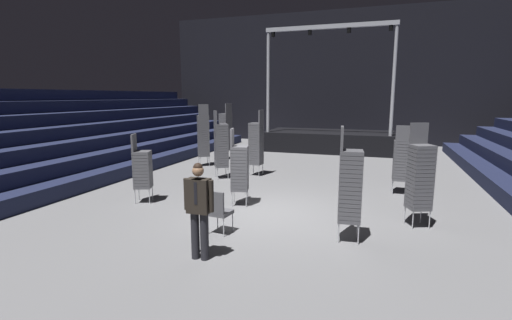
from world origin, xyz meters
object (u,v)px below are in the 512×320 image
Objects in this scene: chair_stack_aisle_left at (401,160)px; chair_stack_mid_centre at (420,176)px; man_with_tie at (199,205)px; chair_stack_rear_left at (226,131)px; chair_stack_front_left at (142,168)px; chair_stack_mid_left at (221,145)px; chair_stack_rear_right at (239,167)px; chair_stack_mid_right at (203,135)px; chair_stack_rear_centre at (256,143)px; stage_riser at (329,139)px; chair_stack_front_right at (350,185)px; loose_chair_near_man at (218,209)px.

chair_stack_mid_centre is at bearing -85.39° from chair_stack_aisle_left.
man_with_tie is 0.68× the size of chair_stack_rear_left.
chair_stack_front_left is 3.53m from chair_stack_mid_left.
chair_stack_front_left is 0.82× the size of chair_stack_mid_centre.
chair_stack_mid_left is at bearing -161.51° from chair_stack_rear_right.
chair_stack_mid_right reaches higher than chair_stack_rear_centre.
chair_stack_rear_right is at bearing -94.64° from stage_riser.
chair_stack_front_right is 2.44× the size of loose_chair_near_man.
chair_stack_mid_right is (-6.45, 6.33, 0.13)m from chair_stack_front_right.
chair_stack_mid_centre is at bearing -72.59° from stage_riser.
chair_stack_mid_left reaches higher than chair_stack_mid_centre.
chair_stack_mid_left reaches higher than chair_stack_front_right.
chair_stack_mid_centre is (3.81, 3.11, 0.16)m from man_with_tie.
chair_stack_mid_centre is (3.48, -11.10, 0.54)m from stage_riser.
chair_stack_mid_right is 2.88m from chair_stack_rear_centre.
chair_stack_front_left is 1.99× the size of loose_chair_near_man.
chair_stack_mid_centre is at bearing 127.89° from chair_stack_front_right.
chair_stack_rear_centre reaches higher than chair_stack_rear_right.
man_with_tie is 0.76× the size of chair_stack_mid_centre.
chair_stack_rear_centre is 5.94m from loose_chair_near_man.
stage_riser reaches higher than chair_stack_rear_centre.
chair_stack_mid_centre reaches higher than chair_stack_front_left.
chair_stack_rear_left is (-3.83, 9.94, 0.29)m from man_with_tie.
chair_stack_front_left reaches higher than man_with_tie.
loose_chair_near_man is at bearing -85.33° from chair_stack_front_right.
loose_chair_near_man is at bearing -4.67° from chair_stack_rear_right.
chair_stack_mid_left is 2.53× the size of loose_chair_near_man.
chair_stack_rear_centre is at bearing -80.75° from man_with_tie.
chair_stack_mid_left is (0.80, 3.42, 0.25)m from chair_stack_front_left.
chair_stack_mid_centre is at bearing -123.72° from chair_stack_rear_centre.
chair_stack_rear_centre is 5.01m from chair_stack_aisle_left.
chair_stack_mid_right is (-0.87, 5.35, 0.34)m from chair_stack_front_left.
chair_stack_rear_left is (-0.68, 7.22, 0.34)m from chair_stack_front_left.
chair_stack_rear_left reaches higher than chair_stack_rear_right.
man_with_tie is 4.92m from chair_stack_mid_centre.
chair_stack_mid_centre is 4.47m from loose_chair_near_man.
man_with_tie is 6.95m from chair_stack_aisle_left.
stage_riser is 3.74× the size of man_with_tie.
chair_stack_aisle_left is (3.55, 5.98, 0.03)m from man_with_tie.
chair_stack_aisle_left is (7.39, -3.97, -0.25)m from chair_stack_rear_left.
stage_riser is 12.99m from loose_chair_near_man.
chair_stack_front_right is at bearing 58.30° from chair_stack_front_left.
chair_stack_rear_right is (2.60, 0.61, 0.08)m from chair_stack_front_left.
stage_riser is 7.40m from chair_stack_rear_centre.
chair_stack_aisle_left is (7.58, -2.10, -0.25)m from chair_stack_mid_right.
chair_stack_mid_centre is 2.44× the size of loose_chair_near_man.
chair_stack_mid_left is 3.34m from chair_stack_rear_right.
stage_riser is 6.94× the size of loose_chair_near_man.
stage_riser is at bearing -176.94° from chair_stack_front_right.
chair_stack_aisle_left is (-0.26, 2.87, -0.13)m from chair_stack_mid_centre.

